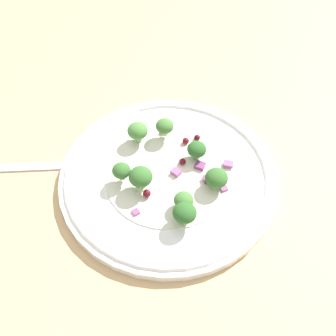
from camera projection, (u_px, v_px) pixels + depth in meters
The scene contains 23 objects.
ground_plane at pixel (175, 205), 54.94cm from camera, with size 180.00×180.00×2.00cm, color tan.
plate at pixel (168, 177), 55.48cm from camera, with size 28.27×28.27×1.70cm.
dressing_pool at pixel (168, 175), 55.13cm from camera, with size 16.40×16.40×0.20cm, color white.
broccoli_floret_0 at pixel (197, 150), 55.49cm from camera, with size 2.52×2.52×2.55cm.
broccoli_floret_1 at pixel (165, 126), 57.47cm from camera, with size 2.44×2.44×2.48cm.
broccoli_floret_2 at pixel (184, 201), 50.87cm from camera, with size 2.39×2.39×2.42cm.
broccoli_floret_3 at pixel (121, 171), 52.87cm from camera, with size 2.32×2.32×2.35cm.
broccoli_floret_4 at pixel (141, 177), 52.03cm from camera, with size 2.96×2.96×2.99cm.
broccoli_floret_5 at pixel (216, 178), 52.56cm from camera, with size 2.85×2.85×2.89cm.
broccoli_floret_6 at pixel (138, 131), 57.18cm from camera, with size 2.77×2.77×2.80cm.
broccoli_floret_7 at pixel (185, 213), 49.17cm from camera, with size 2.81×2.81×2.85cm.
cranberry_0 at pixel (186, 141), 58.08cm from camera, with size 0.90×0.90×0.90cm, color maroon.
cranberry_1 at pixel (182, 161), 55.82cm from camera, with size 0.88×0.88×0.88cm, color maroon.
cranberry_2 at pixel (163, 131), 59.38cm from camera, with size 0.85×0.85×0.85cm, color maroon.
cranberry_3 at pixel (147, 193), 52.51cm from camera, with size 0.99×0.99×0.99cm, color maroon.
cranberry_4 at pixel (197, 138), 58.64cm from camera, with size 0.83×0.83×0.83cm, color #4C0A14.
onion_bit_0 at pixel (176, 172), 54.86cm from camera, with size 1.19×0.93×0.59cm, color #A35B93.
onion_bit_1 at pixel (228, 164), 55.63cm from camera, with size 0.96×1.23×0.56cm, color #A35B93.
onion_bit_2 at pixel (200, 166), 55.56cm from camera, with size 1.28×1.12×0.55cm, color #843D75.
onion_bit_3 at pixel (223, 188), 53.64cm from camera, with size 0.87×1.14×0.48cm, color #A35B93.
onion_bit_4 at pixel (207, 179), 54.10cm from camera, with size 0.99×0.91×0.54cm, color #934C84.
onion_bit_5 at pixel (136, 212), 51.38cm from camera, with size 0.83×0.82×0.40cm, color #934C84.
fork at pixel (35, 166), 57.32cm from camera, with size 17.20×10.47×0.50cm.
Camera 1 is at (12.21, -27.59, 45.18)cm, focal length 45.50 mm.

